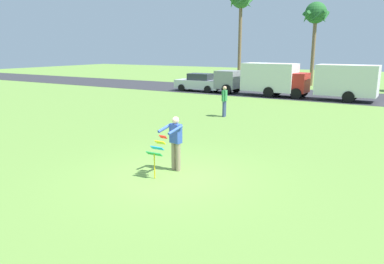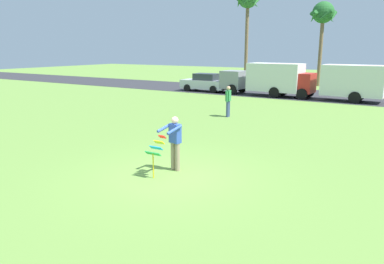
# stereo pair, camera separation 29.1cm
# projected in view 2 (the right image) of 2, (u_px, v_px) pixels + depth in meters

# --- Properties ---
(ground_plane) EXTENTS (120.00, 120.00, 0.00)m
(ground_plane) POSITION_uv_depth(u_px,v_px,m) (172.00, 176.00, 11.26)
(ground_plane) COLOR olive
(road_strip) EXTENTS (120.00, 8.00, 0.01)m
(road_strip) POSITION_uv_depth(u_px,v_px,m) (331.00, 96.00, 29.84)
(road_strip) COLOR #2D2D33
(road_strip) RESTS_ON ground
(person_kite_flyer) EXTENTS (0.63, 0.72, 1.73)m
(person_kite_flyer) POSITION_uv_depth(u_px,v_px,m) (175.00, 141.00, 11.57)
(person_kite_flyer) COLOR gray
(person_kite_flyer) RESTS_ON ground
(kite_held) EXTENTS (0.52, 0.64, 1.23)m
(kite_held) POSITION_uv_depth(u_px,v_px,m) (156.00, 150.00, 11.02)
(kite_held) COLOR red
(kite_held) RESTS_ON ground
(parked_car_silver) EXTENTS (4.25, 1.92, 1.60)m
(parked_car_silver) POSITION_uv_depth(u_px,v_px,m) (205.00, 83.00, 33.03)
(parked_car_silver) COLOR silver
(parked_car_silver) RESTS_ON ground
(parked_truck_grey_van) EXTENTS (6.77, 2.30, 2.62)m
(parked_truck_grey_van) POSITION_uv_depth(u_px,v_px,m) (265.00, 78.00, 29.98)
(parked_truck_grey_van) COLOR gray
(parked_truck_grey_van) RESTS_ON ground
(parked_truck_red_cab) EXTENTS (6.73, 2.20, 2.62)m
(parked_truck_red_cab) POSITION_uv_depth(u_px,v_px,m) (341.00, 82.00, 26.99)
(parked_truck_red_cab) COLOR #B2231E
(parked_truck_red_cab) RESTS_ON ground
(palm_tree_left_near) EXTENTS (2.58, 2.71, 10.03)m
(palm_tree_left_near) POSITION_uv_depth(u_px,v_px,m) (248.00, 3.00, 39.47)
(palm_tree_left_near) COLOR brown
(palm_tree_left_near) RESTS_ON ground
(palm_tree_right_near) EXTENTS (2.58, 2.71, 8.27)m
(palm_tree_right_near) POSITION_uv_depth(u_px,v_px,m) (323.00, 16.00, 36.44)
(palm_tree_right_near) COLOR brown
(palm_tree_right_near) RESTS_ON ground
(person_walker_near) EXTENTS (0.26, 0.57, 1.73)m
(person_walker_near) POSITION_uv_depth(u_px,v_px,m) (228.00, 100.00, 20.75)
(person_walker_near) COLOR #384772
(person_walker_near) RESTS_ON ground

